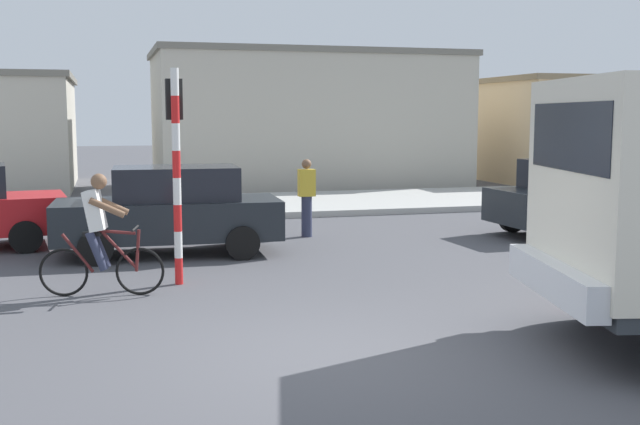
# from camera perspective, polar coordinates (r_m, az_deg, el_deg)

# --- Properties ---
(ground_plane) EXTENTS (120.00, 120.00, 0.00)m
(ground_plane) POSITION_cam_1_polar(r_m,az_deg,el_deg) (8.37, 1.35, -10.36)
(ground_plane) COLOR #4C4C51
(sidewalk_far) EXTENTS (80.00, 5.00, 0.16)m
(sidewalk_far) POSITION_cam_1_polar(r_m,az_deg,el_deg) (21.21, -9.10, 0.43)
(sidewalk_far) COLOR #ADADA8
(sidewalk_far) RESTS_ON ground
(cyclist) EXTENTS (1.71, 0.56, 1.72)m
(cyclist) POSITION_cam_1_polar(r_m,az_deg,el_deg) (11.25, -15.82, -1.59)
(cyclist) COLOR black
(cyclist) RESTS_ON ground
(traffic_light_pole) EXTENTS (0.24, 0.43, 3.20)m
(traffic_light_pole) POSITION_cam_1_polar(r_m,az_deg,el_deg) (11.74, -10.53, 4.82)
(traffic_light_pole) COLOR red
(traffic_light_pole) RESTS_ON ground
(car_red_near) EXTENTS (4.07, 2.01, 1.60)m
(car_red_near) POSITION_cam_1_polar(r_m,az_deg,el_deg) (14.36, -10.90, 0.19)
(car_red_near) COLOR #1E2328
(car_red_near) RESTS_ON ground
(car_white_mid) EXTENTS (4.06, 1.99, 1.60)m
(car_white_mid) POSITION_cam_1_polar(r_m,az_deg,el_deg) (17.30, 18.81, 1.10)
(car_white_mid) COLOR #1E2328
(car_white_mid) RESTS_ON ground
(pedestrian_near_kerb) EXTENTS (0.34, 0.22, 1.62)m
(pedestrian_near_kerb) POSITION_cam_1_polar(r_m,az_deg,el_deg) (16.16, -0.99, 1.19)
(pedestrian_near_kerb) COLOR #2D334C
(pedestrian_near_kerb) RESTS_ON ground
(building_mid_block) EXTENTS (10.77, 5.66, 4.73)m
(building_mid_block) POSITION_cam_1_polar(r_m,az_deg,el_deg) (27.90, -0.93, 6.81)
(building_mid_block) COLOR #B2AD9E
(building_mid_block) RESTS_ON ground
(building_corner_right) EXTENTS (9.26, 5.80, 3.93)m
(building_corner_right) POSITION_cam_1_polar(r_m,az_deg,el_deg) (32.33, 19.93, 5.72)
(building_corner_right) COLOR #D1B284
(building_corner_right) RESTS_ON ground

